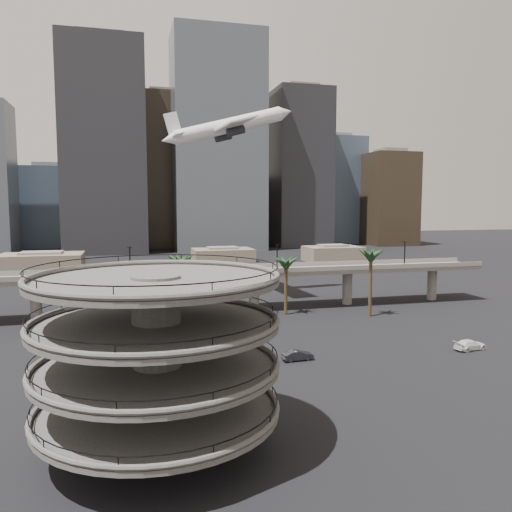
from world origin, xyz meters
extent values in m
plane|color=black|center=(0.00, 0.00, 0.00)|extent=(700.00, 700.00, 0.00)
cylinder|color=#484643|center=(-13.00, -4.00, 8.00)|extent=(4.40, 4.40, 16.50)
cylinder|color=#484643|center=(-13.00, -4.00, 3.77)|extent=(22.00, 22.00, 0.45)
torus|color=#484643|center=(-13.00, -4.00, 4.25)|extent=(22.20, 22.20, 0.50)
torus|color=black|center=(-13.00, -4.00, 5.05)|extent=(21.80, 21.80, 0.10)
cylinder|color=#484643|center=(-13.00, -4.00, 7.78)|extent=(22.00, 22.00, 0.45)
torus|color=#484643|center=(-13.00, -4.00, 8.25)|extent=(22.20, 22.20, 0.50)
torus|color=black|center=(-13.00, -4.00, 9.05)|extent=(21.80, 21.80, 0.10)
cylinder|color=#484643|center=(-13.00, -4.00, 11.78)|extent=(22.00, 22.00, 0.45)
torus|color=#484643|center=(-13.00, -4.00, 12.25)|extent=(22.20, 22.20, 0.50)
torus|color=black|center=(-13.00, -4.00, 13.05)|extent=(21.80, 21.80, 0.10)
cylinder|color=#484643|center=(-13.00, -4.00, 15.78)|extent=(22.00, 22.00, 0.45)
torus|color=#484643|center=(-13.00, -4.00, 16.25)|extent=(22.20, 22.20, 0.50)
torus|color=black|center=(-13.00, -4.00, 17.05)|extent=(21.80, 21.80, 0.10)
cube|color=#67625C|center=(0.00, 55.00, 8.00)|extent=(130.00, 9.00, 0.90)
cube|color=#67625C|center=(0.00, 50.50, 8.90)|extent=(130.00, 0.30, 1.00)
cube|color=#67625C|center=(0.00, 59.50, 8.90)|extent=(130.00, 0.30, 1.00)
cylinder|color=#67625C|center=(-33.00, 55.00, 3.80)|extent=(2.20, 2.20, 8.00)
cylinder|color=#67625C|center=(-11.00, 55.00, 3.80)|extent=(2.20, 2.20, 8.00)
cylinder|color=#67625C|center=(11.00, 55.00, 3.80)|extent=(2.20, 2.20, 8.00)
cylinder|color=#67625C|center=(33.00, 55.00, 3.80)|extent=(2.20, 2.20, 8.00)
cylinder|color=#67625C|center=(55.00, 55.00, 3.80)|extent=(2.20, 2.20, 8.00)
cylinder|color=black|center=(-15.00, 51.00, 11.50)|extent=(0.24, 0.24, 6.00)
cylinder|color=black|center=(15.00, 51.00, 11.50)|extent=(0.24, 0.24, 6.00)
cylinder|color=black|center=(45.00, 51.00, 11.50)|extent=(0.24, 0.24, 6.00)
cylinder|color=#44321D|center=(-6.00, 44.00, 6.08)|extent=(0.70, 0.70, 12.15)
ellipsoid|color=#19381A|center=(-6.00, 44.00, 12.55)|extent=(4.40, 4.40, 2.00)
cylinder|color=#44321D|center=(16.00, 48.00, 5.40)|extent=(0.70, 0.70, 10.80)
ellipsoid|color=#19381A|center=(16.00, 48.00, 11.20)|extent=(4.40, 4.40, 2.00)
cylinder|color=#44321D|center=(32.00, 42.00, 6.30)|extent=(0.70, 0.70, 12.60)
ellipsoid|color=#19381A|center=(32.00, 42.00, 13.00)|extent=(4.40, 4.40, 2.00)
cube|color=#6A604E|center=(-45.00, 140.00, 2.75)|extent=(28.00, 18.00, 5.50)
cube|color=#67625C|center=(-45.00, 140.00, 5.90)|extent=(14.00, 9.00, 0.80)
cube|color=#6A604E|center=(22.00, 150.00, 2.50)|extent=(24.00, 16.00, 5.00)
cube|color=#67625C|center=(22.00, 150.00, 5.40)|extent=(12.00, 8.00, 0.80)
cube|color=#6A604E|center=(65.00, 138.00, 3.00)|extent=(22.00, 15.00, 6.00)
cube|color=#67625C|center=(65.00, 138.00, 6.40)|extent=(11.00, 7.50, 0.80)
cube|color=#3C4A5C|center=(-55.00, 245.00, 21.53)|extent=(30.00, 30.00, 43.06)
cube|color=#67625C|center=(-55.00, 245.00, 44.26)|extent=(16.50, 16.50, 2.40)
cube|color=black|center=(-25.00, 200.00, 49.34)|extent=(38.00, 30.00, 98.67)
cube|color=#67625C|center=(-25.00, 200.00, 99.87)|extent=(20.90, 16.50, 2.40)
cube|color=#2E2419|center=(5.00, 225.00, 40.37)|extent=(28.00, 26.00, 80.73)
cube|color=#67625C|center=(5.00, 225.00, 81.93)|extent=(15.40, 14.30, 2.40)
cube|color=#4B5159|center=(30.00, 205.00, 53.82)|extent=(45.00, 32.00, 107.64)
cube|color=#67625C|center=(30.00, 205.00, 108.84)|extent=(24.75, 17.60, 2.40)
cube|color=gray|center=(55.00, 240.00, 18.84)|extent=(24.00, 24.00, 37.67)
cube|color=#67625C|center=(55.00, 240.00, 38.87)|extent=(13.20, 13.20, 2.40)
cube|color=black|center=(78.00, 215.00, 42.61)|extent=(30.00, 28.00, 85.22)
cube|color=#67625C|center=(78.00, 215.00, 86.42)|extent=(16.50, 15.40, 2.40)
cube|color=#3C4A5C|center=(105.00, 235.00, 31.40)|extent=(34.00, 30.00, 62.79)
cube|color=#67625C|center=(105.00, 235.00, 63.99)|extent=(18.70, 16.50, 2.40)
cube|color=#2E2419|center=(130.00, 210.00, 26.01)|extent=(26.00, 26.00, 52.03)
cube|color=#67625C|center=(130.00, 210.00, 53.23)|extent=(14.30, 14.30, 2.40)
cube|color=gray|center=(18.00, 260.00, 17.04)|extent=(22.00, 22.00, 34.09)
cube|color=#67625C|center=(18.00, 260.00, 35.29)|extent=(12.10, 12.10, 2.40)
cylinder|color=silver|center=(9.18, 72.46, 41.79)|extent=(27.72, 5.77, 10.61)
cone|color=silver|center=(23.86, 73.66, 45.77)|extent=(4.52, 3.88, 4.32)
cone|color=silver|center=(-5.49, 71.26, 37.81)|extent=(4.39, 3.48, 3.94)
cube|color=silver|center=(8.39, 72.40, 40.96)|extent=(8.65, 29.94, 2.00)
cube|color=silver|center=(-3.70, 71.41, 38.70)|extent=(3.14, 10.00, 0.85)
cube|color=silver|center=(-4.42, 71.35, 41.36)|extent=(4.47, 0.71, 6.05)
cylinder|color=#232327|center=(8.78, 77.86, 39.76)|extent=(4.65, 2.33, 2.98)
cylinder|color=#232327|center=(9.66, 67.07, 39.76)|extent=(4.65, 2.33, 2.98)
imported|color=#B74D1A|center=(-3.46, 16.55, 0.73)|extent=(4.41, 2.12, 1.45)
imported|color=black|center=(8.21, 18.19, 0.76)|extent=(4.74, 1.94, 1.53)
imported|color=white|center=(36.08, 16.56, 0.79)|extent=(5.75, 3.08, 1.59)
camera|label=1|loc=(-15.33, -48.71, 22.44)|focal=35.00mm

